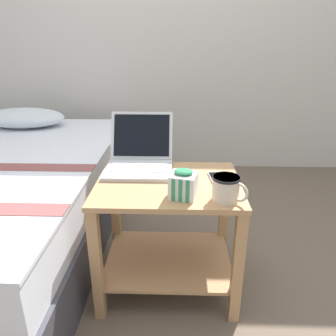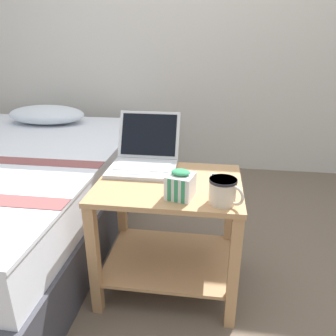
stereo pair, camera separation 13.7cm
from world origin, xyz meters
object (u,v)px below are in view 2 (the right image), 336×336
at_px(laptop, 145,157).
at_px(cell_phone, 220,181).
at_px(mug_front_left, 223,190).
at_px(snack_bag, 180,185).

bearing_deg(laptop, cell_phone, -21.51).
relative_size(laptop, mug_front_left, 2.72).
relative_size(snack_bag, cell_phone, 0.76).
bearing_deg(mug_front_left, laptop, 138.01).
distance_m(mug_front_left, snack_bag, 0.17).
relative_size(mug_front_left, snack_bag, 1.08).
distance_m(laptop, snack_bag, 0.37).
bearing_deg(cell_phone, snack_bag, -133.77).
distance_m(mug_front_left, cell_phone, 0.20).
height_order(mug_front_left, cell_phone, mug_front_left).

